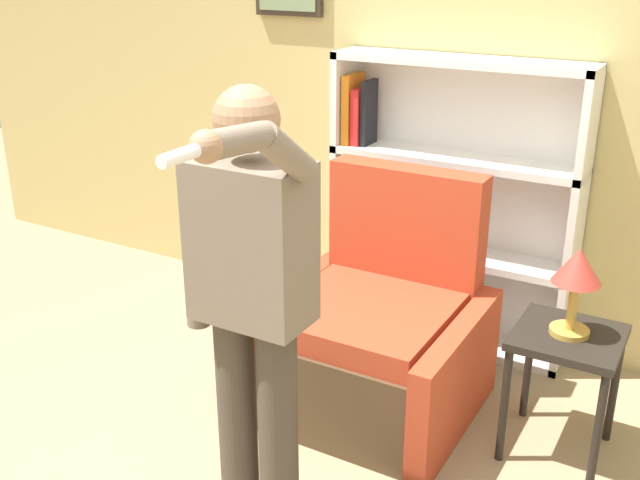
# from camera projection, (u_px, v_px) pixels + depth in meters

# --- Properties ---
(wall_back) EXTENTS (8.00, 0.11, 2.80)m
(wall_back) POSITION_uv_depth(u_px,v_px,m) (492.00, 94.00, 3.96)
(wall_back) COLOR tan
(wall_back) RESTS_ON ground_plane
(bookcase) EXTENTS (1.37, 0.28, 1.61)m
(bookcase) POSITION_uv_depth(u_px,v_px,m) (432.00, 207.00, 4.18)
(bookcase) COLOR white
(bookcase) RESTS_ON ground_plane
(armchair) EXTENTS (0.99, 0.95, 1.13)m
(armchair) POSITION_uv_depth(u_px,v_px,m) (376.00, 337.00, 3.65)
(armchair) COLOR #4C3823
(armchair) RESTS_ON ground_plane
(person_standing) EXTENTS (0.56, 0.78, 1.72)m
(person_standing) POSITION_uv_depth(u_px,v_px,m) (250.00, 296.00, 2.62)
(person_standing) COLOR #473D33
(person_standing) RESTS_ON ground_plane
(side_table) EXTENTS (0.45, 0.45, 0.59)m
(side_table) POSITION_uv_depth(u_px,v_px,m) (566.00, 355.00, 3.23)
(side_table) COLOR black
(side_table) RESTS_ON ground_plane
(table_lamp) EXTENTS (0.20, 0.20, 0.39)m
(table_lamp) POSITION_uv_depth(u_px,v_px,m) (577.00, 274.00, 3.09)
(table_lamp) COLOR gold
(table_lamp) RESTS_ON side_table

